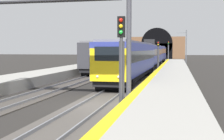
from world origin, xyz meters
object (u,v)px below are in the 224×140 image
at_px(train_main_approaching, 149,55).
at_px(overhead_signal_gantry, 53,15).
at_px(railway_signal_near, 121,55).
at_px(catenary_mast_near, 186,47).
at_px(railway_signal_mid, 158,54).
at_px(railway_signal_far, 168,49).
at_px(train_adjacent_platform, 122,54).

xyz_separation_m(train_main_approaching, overhead_signal_gantry, (-34.03, 2.50, 2.96)).
distance_m(train_main_approaching, overhead_signal_gantry, 34.25).
bearing_deg(railway_signal_near, overhead_signal_gantry, -110.31).
bearing_deg(railway_signal_near, catenary_mast_near, 175.18).
height_order(railway_signal_mid, railway_signal_far, railway_signal_far).
bearing_deg(railway_signal_mid, railway_signal_near, 0.00).
relative_size(train_adjacent_platform, railway_signal_near, 8.31).
relative_size(railway_signal_mid, catenary_mast_near, 0.60).
bearing_deg(catenary_mast_near, railway_signal_near, 175.18).
bearing_deg(overhead_signal_gantry, railway_signal_mid, -9.07).
bearing_deg(overhead_signal_gantry, railway_signal_far, -3.39).
distance_m(railway_signal_mid, catenary_mast_near, 24.16).
bearing_deg(railway_signal_mid, train_adjacent_platform, -143.25).
bearing_deg(railway_signal_far, railway_signal_near, 0.00).
xyz_separation_m(train_adjacent_platform, railway_signal_mid, (-9.20, -6.87, 0.21)).
bearing_deg(train_adjacent_platform, railway_signal_far, -9.16).
bearing_deg(overhead_signal_gantry, catenary_mast_near, -9.79).
bearing_deg(railway_signal_near, train_adjacent_platform, -169.81).
bearing_deg(railway_signal_mid, catenary_mast_near, 169.38).
relative_size(train_main_approaching, overhead_signal_gantry, 6.42).
xyz_separation_m(railway_signal_mid, overhead_signal_gantry, (-27.42, 4.38, 2.63)).
bearing_deg(train_adjacent_platform, train_main_approaching, -116.14).
relative_size(train_adjacent_platform, railway_signal_mid, 9.23).
bearing_deg(train_main_approaching, railway_signal_mid, 16.82).
relative_size(train_main_approaching, catenary_mast_near, 8.03).
relative_size(railway_signal_mid, railway_signal_far, 0.78).
distance_m(railway_signal_far, overhead_signal_gantry, 74.08).
height_order(train_main_approaching, railway_signal_near, railway_signal_near).
xyz_separation_m(train_main_approaching, railway_signal_near, (-35.65, -1.88, 0.69)).
distance_m(train_main_approaching, railway_signal_far, 39.96).
height_order(railway_signal_far, catenary_mast_near, catenary_mast_near).
distance_m(train_main_approaching, railway_signal_near, 35.71).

